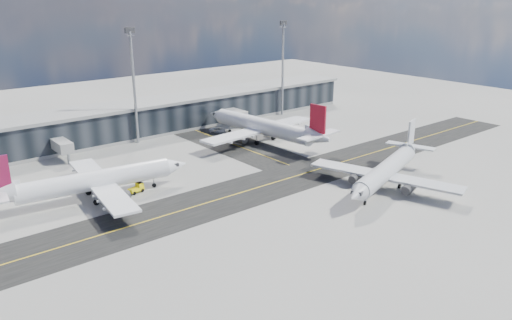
% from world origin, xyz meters
% --- Properties ---
extents(ground, '(300.00, 300.00, 0.00)m').
position_xyz_m(ground, '(0.00, 0.00, 0.00)').
color(ground, gray).
rests_on(ground, ground).
extents(taxiway_lanes, '(180.00, 63.00, 0.03)m').
position_xyz_m(taxiway_lanes, '(3.91, 10.74, 0.01)').
color(taxiway_lanes, black).
rests_on(taxiway_lanes, ground).
extents(terminal_concourse, '(152.00, 19.80, 8.80)m').
position_xyz_m(terminal_concourse, '(0.04, 54.93, 4.09)').
color(terminal_concourse, black).
rests_on(terminal_concourse, ground).
extents(floodlight_masts, '(102.50, 0.70, 28.90)m').
position_xyz_m(floodlight_masts, '(0.00, 48.00, 15.61)').
color(floodlight_masts, gray).
rests_on(floodlight_masts, ground).
extents(airliner_af, '(37.44, 32.01, 11.09)m').
position_xyz_m(airliner_af, '(-23.63, 18.71, 3.66)').
color(airliner_af, white).
rests_on(airliner_af, ground).
extents(airliner_redtail, '(35.92, 42.06, 12.45)m').
position_xyz_m(airliner_redtail, '(25.33, 27.56, 4.11)').
color(airliner_redtail, white).
rests_on(airliner_redtail, ground).
extents(airliner_near, '(34.85, 30.05, 10.54)m').
position_xyz_m(airliner_near, '(24.21, -11.58, 3.48)').
color(airliner_near, silver).
rests_on(airliner_near, ground).
extents(baggage_tug, '(3.19, 2.06, 1.85)m').
position_xyz_m(baggage_tug, '(-15.78, 16.83, 0.93)').
color(baggage_tug, '#FFE80D').
rests_on(baggage_tug, ground).
extents(service_van, '(3.97, 5.27, 1.33)m').
position_xyz_m(service_van, '(21.56, 43.06, 0.67)').
color(service_van, white).
rests_on(service_van, ground).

